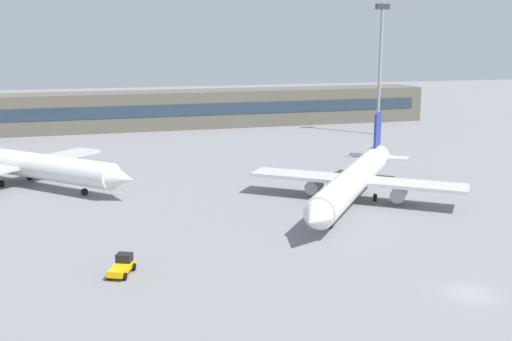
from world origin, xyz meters
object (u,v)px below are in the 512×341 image
at_px(airplane_mid, 24,164).
at_px(floodlight_tower_west, 380,61).
at_px(airplane_near, 354,180).
at_px(baggage_tug_yellow, 122,266).

distance_m(airplane_mid, floodlight_tower_west, 81.19).
height_order(airplane_near, floodlight_tower_west, floodlight_tower_west).
bearing_deg(airplane_near, baggage_tug_yellow, -151.79).
relative_size(airplane_mid, baggage_tug_yellow, 8.46).
xyz_separation_m(airplane_near, baggage_tug_yellow, (-31.54, -16.92, -2.36)).
bearing_deg(floodlight_tower_west, baggage_tug_yellow, -131.71).
bearing_deg(baggage_tug_yellow, airplane_near, 28.21).
height_order(airplane_near, baggage_tug_yellow, airplane_near).
bearing_deg(baggage_tug_yellow, floodlight_tower_west, 48.29).
height_order(airplane_near, airplane_mid, airplane_mid).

